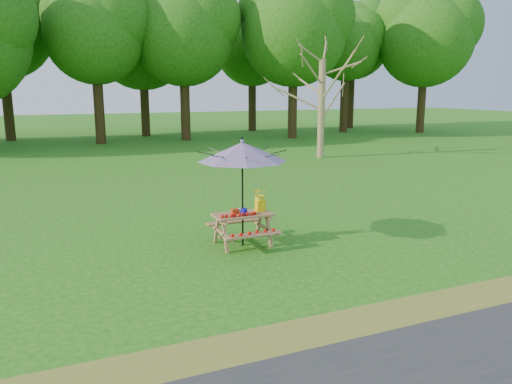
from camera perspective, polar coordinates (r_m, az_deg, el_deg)
name	(u,v)px	position (r m, az deg, el deg)	size (l,w,h in m)	color
ground	(209,274)	(8.94, -5.44, -9.26)	(120.00, 120.00, 0.00)	#1E6613
drygrass_strip	(278,348)	(6.57, 2.53, -17.34)	(120.00, 1.20, 0.01)	#99933D
bare_tree	(324,16)	(23.78, 7.76, 19.30)	(6.50, 6.50, 10.48)	#7F6245
picnic_table	(243,230)	(10.37, -1.52, -4.33)	(1.20, 1.32, 0.67)	#A9784C
patio_umbrella	(242,152)	(10.04, -1.58, 4.60)	(2.24, 2.24, 2.25)	black
produce_bins	(239,211)	(10.26, -1.90, -2.21)	(0.28, 0.38, 0.13)	red
tomatoes_row	(239,215)	(10.06, -1.95, -2.60)	(0.77, 0.13, 0.07)	red
flower_bucket	(260,198)	(10.44, 0.48, -0.63)	(0.38, 0.35, 0.54)	yellow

